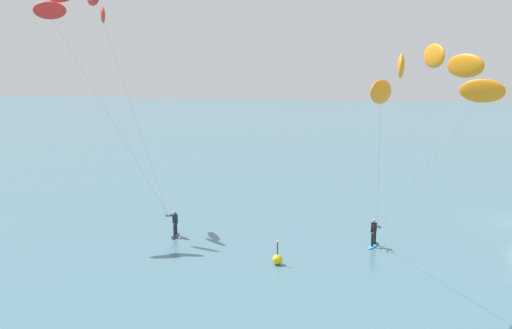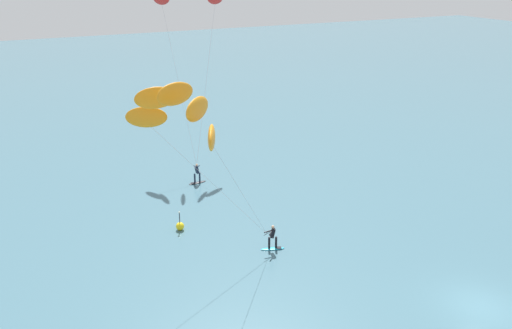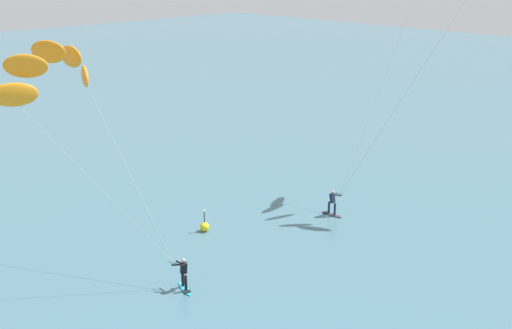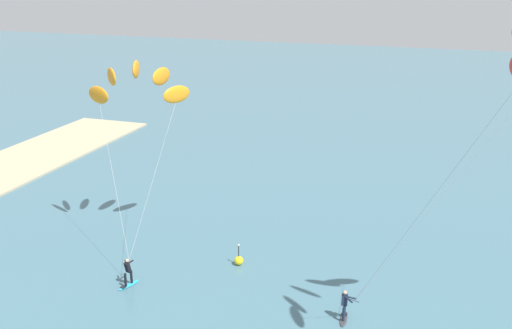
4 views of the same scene
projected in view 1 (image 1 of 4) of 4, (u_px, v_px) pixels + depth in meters
The scene contains 3 objects.
kitesurfer_nearshore at pixel (430, 81), 28.23m from camera, with size 9.28×6.25×11.78m.
kitesurfer_mid_water at pixel (80, 9), 39.84m from camera, with size 6.34×9.21×16.11m.
marker_buoy at pixel (277, 259), 33.34m from camera, with size 0.56×0.56×1.38m.
Camera 1 is at (-42.98, 9.80, 11.14)m, focal length 42.91 mm.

